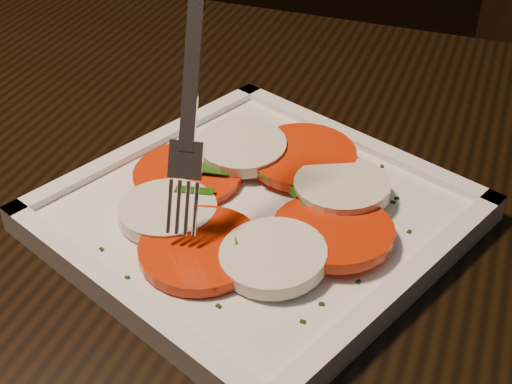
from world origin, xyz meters
TOP-DOWN VIEW (x-y plane):
  - table at (-0.11, 0.12)m, footprint 1.28×0.92m
  - plate at (-0.08, 0.12)m, footprint 0.33×0.33m
  - caprese_salad at (-0.08, 0.12)m, footprint 0.22×0.21m
  - fork at (-0.11, 0.11)m, footprint 0.06×0.10m

SIDE VIEW (x-z plane):
  - table at x=-0.11m, z-range 0.28..1.03m
  - plate at x=-0.08m, z-range 0.75..0.76m
  - caprese_salad at x=-0.08m, z-range 0.76..0.79m
  - fork at x=-0.11m, z-range 0.78..0.96m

